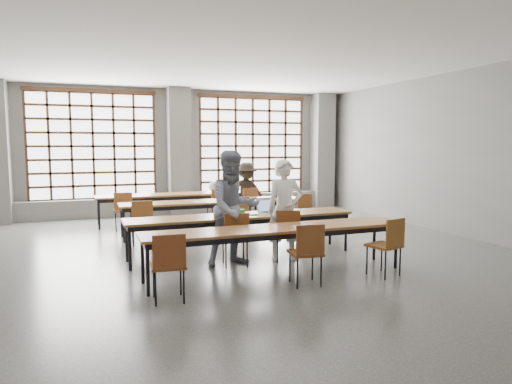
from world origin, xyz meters
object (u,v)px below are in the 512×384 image
chair_back_left (123,207)px  laptop_front (268,209)px  student_female (234,208)px  laptop_back (230,189)px  desk_row_a (179,196)px  chair_mid_left (142,218)px  plastic_bag (214,186)px  chair_mid_right (301,209)px  chair_front_right (287,230)px  desk_row_b (214,203)px  desk_row_c (242,219)px  chair_front_left (236,234)px  chair_back_mid (218,203)px  backpack (280,189)px  desk_row_d (277,232)px  green_box (237,212)px  student_back (247,192)px  chair_back_right (249,201)px  red_pouch (168,262)px  chair_mid_centre (239,212)px  mouse (292,211)px  student_male (285,210)px  chair_near_left (169,260)px  chair_near_right (388,241)px  chair_near_mid (307,248)px  phone (253,215)px

chair_back_left → laptop_front: bearing=-53.3°
student_female → laptop_front: 1.04m
laptop_back → laptop_front: bearing=-96.7°
desk_row_a → chair_mid_left: (-1.18, -2.31, -0.13)m
plastic_bag → chair_mid_right: bearing=-60.3°
chair_front_right → desk_row_b: bearing=100.4°
desk_row_c → chair_front_left: size_ratio=4.55×
chair_front_right → chair_mid_left: bearing=134.7°
chair_back_mid → backpack: 1.63m
desk_row_d → green_box: 1.40m
green_box → chair_back_left: bearing=118.8°
student_back → plastic_bag: (-0.70, 0.55, 0.12)m
chair_back_right → laptop_front: 3.17m
red_pouch → laptop_back: bearing=66.0°
desk_row_b → student_back: student_back is taller
desk_row_a → chair_back_right: 1.73m
desk_row_d → chair_front_left: (-0.42, 0.68, -0.13)m
chair_mid_centre → mouse: bearing=-72.0°
chair_front_left → student_male: size_ratio=0.52×
chair_back_left → laptop_front: size_ratio=2.12×
chair_back_left → backpack: size_ratio=2.20×
student_back → chair_mid_centre: bearing=-109.0°
desk_row_c → plastic_bag: plastic_bag is taller
laptop_front → backpack: 2.37m
student_female → laptop_back: student_female is taller
student_male → laptop_front: size_ratio=4.10×
desk_row_b → mouse: (0.88, -2.16, 0.08)m
desk_row_a → chair_near_left: (-1.24, -5.76, -0.13)m
desk_row_a → desk_row_c: size_ratio=1.00×
desk_row_b → chair_near_right: (1.56, -4.07, -0.13)m
desk_row_a → mouse: bearing=-71.2°
chair_mid_right → chair_near_right: 3.46m
desk_row_a → chair_near_mid: 5.80m
chair_mid_left → student_male: student_male is taller
chair_back_right → green_box: (-1.30, -3.11, 0.24)m
chair_mid_right → chair_near_right: size_ratio=1.00×
chair_near_mid → chair_near_right: (1.33, 0.00, 0.00)m
chair_near_right → laptop_back: (-0.64, 5.86, 0.25)m
laptop_back → phone: laptop_back is taller
chair_front_right → laptop_back: 4.58m
chair_mid_left → chair_front_left: (1.22, -2.14, 0.00)m
desk_row_d → mouse: 1.54m
desk_row_d → laptop_back: (0.88, 5.24, 0.13)m
chair_near_right → chair_back_mid: bearing=102.9°
student_back → phone: bearing=-102.6°
chair_near_right → plastic_bag: size_ratio=3.08×
phone → chair_mid_centre: bearing=80.4°
desk_row_d → chair_near_left: chair_near_left is taller
desk_row_a → desk_row_d: size_ratio=1.00×
desk_row_a → chair_mid_right: (2.24, -2.31, -0.13)m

